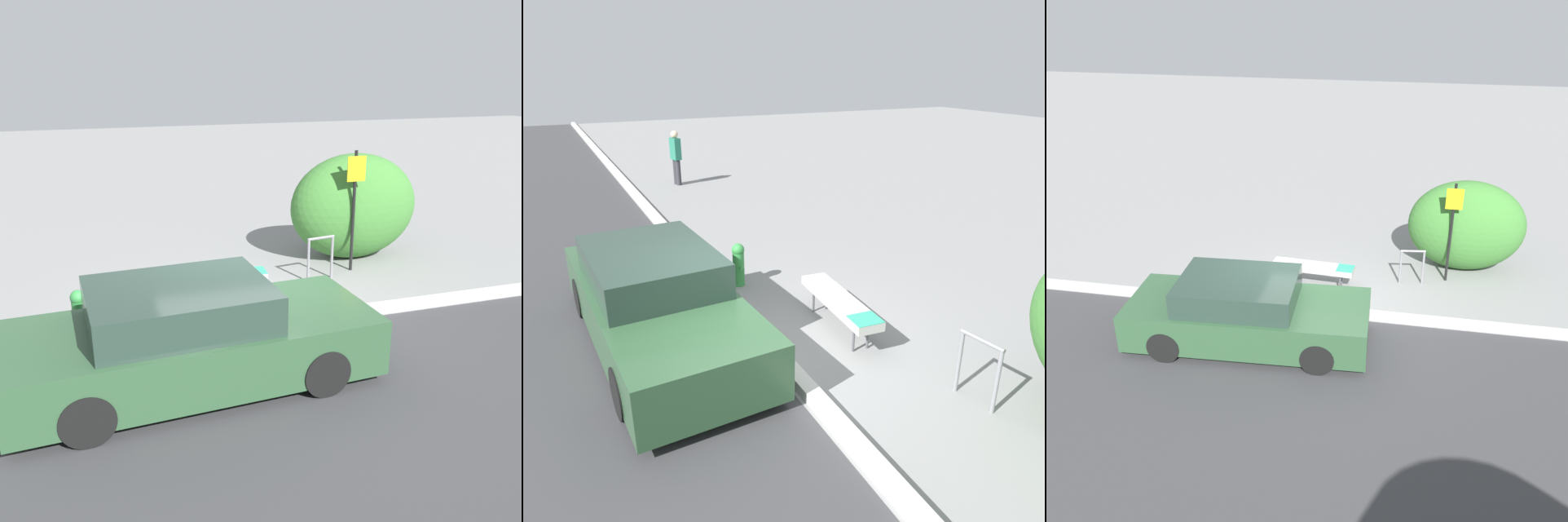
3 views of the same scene
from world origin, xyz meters
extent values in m
plane|color=gray|center=(0.00, 0.00, 0.00)|extent=(60.00, 60.00, 0.00)
cube|color=#B7B7B2|center=(0.00, 0.00, 0.07)|extent=(60.00, 0.20, 0.13)
cylinder|color=#515156|center=(-0.94, 1.10, 0.19)|extent=(0.04, 0.04, 0.38)
cylinder|color=#515156|center=(0.33, 1.00, 0.19)|extent=(0.04, 0.04, 0.38)
cylinder|color=#515156|center=(-0.92, 1.31, 0.19)|extent=(0.04, 0.04, 0.38)
cylinder|color=#515156|center=(0.35, 1.22, 0.19)|extent=(0.04, 0.04, 0.38)
cube|color=#B2B2AD|center=(-0.30, 1.16, 0.45)|extent=(1.84, 0.52, 0.13)
cube|color=teal|center=(0.43, 1.11, 0.51)|extent=(0.39, 0.41, 0.01)
cylinder|color=gray|center=(1.61, 1.62, 0.40)|extent=(0.05, 0.05, 0.80)
cylinder|color=gray|center=(2.10, 1.69, 0.40)|extent=(0.05, 0.05, 0.80)
cylinder|color=gray|center=(1.85, 1.65, 0.80)|extent=(0.55, 0.13, 0.05)
cylinder|color=#338C3F|center=(-2.41, 0.42, 0.30)|extent=(0.20, 0.20, 0.60)
sphere|color=#338C3F|center=(-2.41, 0.42, 0.66)|extent=(0.22, 0.22, 0.22)
cylinder|color=#338C3F|center=(-2.55, 0.42, 0.36)|extent=(0.08, 0.07, 0.07)
cylinder|color=#338C3F|center=(-2.27, 0.42, 0.36)|extent=(0.08, 0.07, 0.07)
cylinder|color=#333338|center=(-10.50, 1.53, 0.40)|extent=(0.16, 0.16, 0.80)
cylinder|color=#333338|center=(-10.67, 1.50, 0.40)|extent=(0.16, 0.16, 0.80)
cube|color=#267259|center=(-10.58, 1.51, 1.13)|extent=(0.42, 0.28, 0.66)
sphere|color=beige|center=(-10.58, 1.51, 1.57)|extent=(0.23, 0.23, 0.23)
cylinder|color=black|center=(0.27, -0.40, 0.30)|extent=(0.61, 0.21, 0.60)
cylinder|color=black|center=(0.35, -2.00, 0.30)|extent=(0.61, 0.21, 0.60)
cylinder|color=black|center=(-2.48, -0.55, 0.30)|extent=(0.61, 0.21, 0.60)
cylinder|color=black|center=(-2.39, -2.15, 0.30)|extent=(0.61, 0.21, 0.60)
cube|color=#2D5133|center=(-1.06, -1.27, 0.49)|extent=(4.52, 1.98, 0.71)
cube|color=#253930|center=(-1.24, -1.28, 1.07)|extent=(2.21, 1.69, 0.49)
camera|label=1|loc=(-2.25, -7.61, 3.79)|focal=40.00mm
camera|label=2|loc=(5.28, -2.45, 3.66)|focal=35.00mm
camera|label=3|loc=(1.75, -10.14, 6.21)|focal=40.00mm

